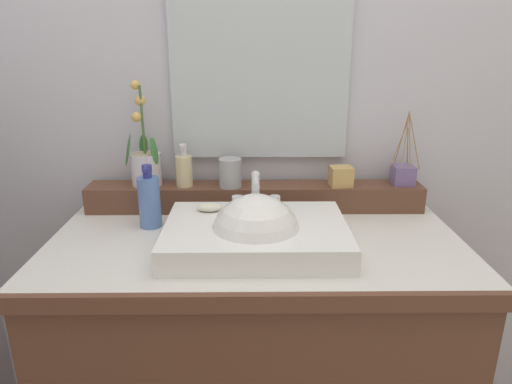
% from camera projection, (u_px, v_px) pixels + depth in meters
% --- Properties ---
extents(wall_back, '(2.74, 0.20, 2.50)m').
position_uv_depth(wall_back, '(254.00, 73.00, 1.55)').
color(wall_back, silver).
rests_on(wall_back, ground).
extents(vanity_cabinet, '(1.17, 0.63, 0.82)m').
position_uv_depth(vanity_cabinet, '(256.00, 357.00, 1.43)').
color(vanity_cabinet, brown).
rests_on(vanity_cabinet, ground).
extents(back_ledge, '(1.10, 0.11, 0.08)m').
position_uv_depth(back_ledge, '(255.00, 197.00, 1.51)').
color(back_ledge, brown).
rests_on(back_ledge, vanity_cabinet).
extents(sink_basin, '(0.49, 0.35, 0.27)m').
position_uv_depth(sink_basin, '(257.00, 237.00, 1.22)').
color(sink_basin, white).
rests_on(sink_basin, vanity_cabinet).
extents(soap_bar, '(0.07, 0.04, 0.02)m').
position_uv_depth(soap_bar, '(209.00, 207.00, 1.31)').
color(soap_bar, beige).
rests_on(soap_bar, sink_basin).
extents(potted_plant, '(0.12, 0.10, 0.34)m').
position_uv_depth(potted_plant, '(145.00, 162.00, 1.47)').
color(potted_plant, silver).
rests_on(potted_plant, back_ledge).
extents(soap_dispenser, '(0.05, 0.06, 0.14)m').
position_uv_depth(soap_dispenser, '(184.00, 170.00, 1.47)').
color(soap_dispenser, beige).
rests_on(soap_dispenser, back_ledge).
extents(tumbler_cup, '(0.07, 0.07, 0.09)m').
position_uv_depth(tumbler_cup, '(230.00, 173.00, 1.46)').
color(tumbler_cup, '#9B9C9F').
rests_on(tumbler_cup, back_ledge).
extents(reed_diffuser, '(0.10, 0.08, 0.24)m').
position_uv_depth(reed_diffuser, '(403.00, 174.00, 1.49)').
color(reed_diffuser, slate).
rests_on(reed_diffuser, back_ledge).
extents(trinket_box, '(0.08, 0.06, 0.06)m').
position_uv_depth(trinket_box, '(341.00, 176.00, 1.47)').
color(trinket_box, tan).
rests_on(trinket_box, back_ledge).
extents(lotion_bottle, '(0.07, 0.07, 0.19)m').
position_uv_depth(lotion_bottle, '(149.00, 201.00, 1.35)').
color(lotion_bottle, '#5579BA').
rests_on(lotion_bottle, vanity_cabinet).
extents(mirror, '(0.57, 0.02, 0.63)m').
position_uv_depth(mirror, '(260.00, 59.00, 1.43)').
color(mirror, silver).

